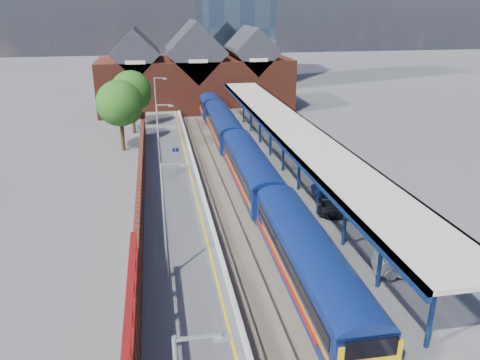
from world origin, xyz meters
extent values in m
plane|color=#5B5B5E|center=(0.00, 30.00, 0.00)|extent=(240.00, 240.00, 0.00)
cube|color=#473D33|center=(0.00, 20.00, 0.03)|extent=(6.00, 76.00, 0.06)
cube|color=slate|center=(-2.22, 20.00, 0.12)|extent=(0.07, 76.00, 0.14)
cube|color=slate|center=(-0.78, 20.00, 0.12)|extent=(0.07, 76.00, 0.14)
cube|color=slate|center=(0.78, 20.00, 0.12)|extent=(0.07, 76.00, 0.14)
cube|color=slate|center=(2.22, 20.00, 0.12)|extent=(0.07, 76.00, 0.14)
cube|color=#565659|center=(-5.50, 20.00, 0.50)|extent=(5.00, 76.00, 1.00)
cube|color=#565659|center=(6.00, 20.00, 0.50)|extent=(6.00, 76.00, 1.00)
cube|color=silver|center=(-3.15, 20.00, 1.02)|extent=(0.30, 76.00, 0.05)
cube|color=silver|center=(3.15, 20.00, 1.02)|extent=(0.30, 76.00, 0.05)
cube|color=yellow|center=(-3.75, 20.00, 1.01)|extent=(0.14, 76.00, 0.01)
cube|color=navy|center=(1.50, 4.68, 1.90)|extent=(3.05, 16.04, 2.50)
cube|color=navy|center=(1.50, 4.68, 3.15)|extent=(3.05, 16.04, 0.60)
cube|color=navy|center=(1.50, 21.28, 1.90)|extent=(3.05, 16.04, 2.50)
cube|color=navy|center=(1.50, 21.28, 3.15)|extent=(3.05, 16.04, 0.60)
cube|color=navy|center=(1.50, 37.88, 1.90)|extent=(3.05, 16.04, 2.50)
cube|color=navy|center=(1.50, 37.88, 3.15)|extent=(3.05, 16.04, 0.60)
cube|color=navy|center=(1.50, 54.48, 1.90)|extent=(3.05, 16.04, 2.50)
cube|color=navy|center=(1.50, 54.48, 3.15)|extent=(3.05, 16.04, 0.60)
cube|color=black|center=(0.08, 29.58, 2.35)|extent=(0.04, 60.54, 0.70)
cube|color=orange|center=(0.07, 29.58, 1.55)|extent=(0.03, 55.27, 0.30)
cube|color=#B50D0C|center=(0.06, 29.58, 1.30)|extent=(0.03, 55.27, 0.30)
cube|color=black|center=(1.50, -3.34, 2.55)|extent=(2.30, 0.20, 0.90)
cube|color=black|center=(1.50, -0.92, 0.30)|extent=(2.00, 2.40, 0.60)
cube|color=black|center=(1.50, 60.08, 0.30)|extent=(2.00, 2.40, 0.60)
cylinder|color=#0D2250|center=(5.00, -2.00, 3.10)|extent=(0.24, 0.24, 4.20)
cylinder|color=#0D2250|center=(5.00, 3.00, 3.10)|extent=(0.24, 0.24, 4.20)
cylinder|color=#0D2250|center=(5.00, 8.00, 3.10)|extent=(0.24, 0.24, 4.20)
cylinder|color=#0D2250|center=(5.00, 13.00, 3.10)|extent=(0.24, 0.24, 4.20)
cylinder|color=#0D2250|center=(5.00, 18.00, 3.10)|extent=(0.24, 0.24, 4.20)
cylinder|color=#0D2250|center=(5.00, 23.00, 3.10)|extent=(0.24, 0.24, 4.20)
cylinder|color=#0D2250|center=(5.00, 28.00, 3.10)|extent=(0.24, 0.24, 4.20)
cylinder|color=#0D2250|center=(5.00, 33.00, 3.10)|extent=(0.24, 0.24, 4.20)
cylinder|color=#0D2250|center=(5.00, 38.00, 3.10)|extent=(0.24, 0.24, 4.20)
cylinder|color=#0D2250|center=(5.00, 43.00, 3.10)|extent=(0.24, 0.24, 4.20)
cube|color=beige|center=(5.50, 22.00, 5.35)|extent=(4.50, 52.00, 0.25)
cube|color=#0D2250|center=(3.35, 22.00, 5.20)|extent=(0.20, 52.00, 0.55)
cube|color=#0D2250|center=(7.65, 22.00, 5.20)|extent=(0.20, 52.00, 0.55)
cube|color=#A5A8AA|center=(-5.90, -8.00, 7.90)|extent=(1.20, 0.08, 0.08)
cube|color=#A5A8AA|center=(-5.30, -8.00, 7.80)|extent=(0.45, 0.18, 0.12)
cylinder|color=#A5A8AA|center=(-6.50, 6.00, 4.50)|extent=(0.12, 0.12, 7.00)
cube|color=#A5A8AA|center=(-5.90, 6.00, 7.90)|extent=(1.20, 0.08, 0.08)
cube|color=#A5A8AA|center=(-5.30, 6.00, 7.80)|extent=(0.45, 0.18, 0.12)
cylinder|color=#A5A8AA|center=(-6.50, 22.00, 4.50)|extent=(0.12, 0.12, 7.00)
cube|color=#A5A8AA|center=(-5.90, 22.00, 7.90)|extent=(1.20, 0.08, 0.08)
cube|color=#A5A8AA|center=(-5.30, 22.00, 7.80)|extent=(0.45, 0.18, 0.12)
cylinder|color=#A5A8AA|center=(-6.50, 38.00, 4.50)|extent=(0.12, 0.12, 7.00)
cube|color=#A5A8AA|center=(-5.90, 38.00, 7.90)|extent=(1.20, 0.08, 0.08)
cube|color=#A5A8AA|center=(-5.30, 38.00, 7.80)|extent=(0.45, 0.18, 0.12)
cylinder|color=#A5A8AA|center=(-5.00, 24.00, 2.25)|extent=(0.08, 0.08, 2.50)
cube|color=#0C194C|center=(-5.00, 24.00, 3.30)|extent=(0.55, 0.06, 0.35)
cube|color=#5D2518|center=(-8.10, 14.00, 2.40)|extent=(0.35, 50.00, 2.80)
cube|color=maroon|center=(-8.10, -3.00, 4.80)|extent=(0.30, 15.00, 0.12)
cube|color=maroon|center=(-8.10, -3.00, 3.85)|extent=(0.30, 15.00, 0.12)
cube|color=maroon|center=(-8.10, -4.00, 4.30)|extent=(0.30, 0.12, 1.00)
cube|color=maroon|center=(-8.10, -2.00, 4.30)|extent=(0.30, 0.12, 1.00)
cube|color=maroon|center=(-8.10, 0.00, 4.30)|extent=(0.30, 0.12, 1.00)
cube|color=maroon|center=(-8.10, 2.00, 4.30)|extent=(0.30, 0.12, 1.00)
cube|color=maroon|center=(-8.10, 4.00, 4.30)|extent=(0.30, 0.12, 1.00)
cube|color=#5D2518|center=(0.00, 58.00, 4.00)|extent=(30.00, 12.00, 8.00)
cube|color=#232328|center=(-9.00, 58.00, 9.20)|extent=(7.13, 12.00, 7.13)
cube|color=#232328|center=(0.00, 58.00, 9.20)|extent=(9.16, 12.00, 9.16)
cube|color=#232328|center=(9.00, 58.00, 9.20)|extent=(7.13, 12.00, 7.13)
cube|color=beige|center=(-9.00, 51.95, 8.20)|extent=(2.80, 0.15, 0.50)
cube|color=beige|center=(0.00, 51.95, 8.20)|extent=(2.80, 0.15, 0.50)
cube|color=beige|center=(9.00, 51.95, 8.20)|extent=(2.80, 0.15, 0.50)
cylinder|color=#382314|center=(-10.50, 36.00, 2.00)|extent=(0.44, 0.44, 4.00)
sphere|color=#155015|center=(-10.50, 36.00, 5.50)|extent=(5.20, 5.20, 5.20)
sphere|color=#155015|center=(-9.70, 35.50, 4.80)|extent=(3.20, 3.20, 3.20)
cylinder|color=#382314|center=(-9.50, 44.00, 2.00)|extent=(0.44, 0.44, 4.00)
sphere|color=#155015|center=(-9.50, 44.00, 5.50)|extent=(5.20, 5.20, 5.20)
sphere|color=#155015|center=(-8.70, 43.50, 4.80)|extent=(3.20, 3.20, 3.20)
imported|color=maroon|center=(7.89, 4.48, 1.67)|extent=(3.96, 1.62, 1.34)
imported|color=#A8A8AD|center=(7.54, 3.75, 1.76)|extent=(4.89, 2.79, 1.52)
imported|color=black|center=(7.04, 11.98, 1.66)|extent=(4.94, 3.28, 1.33)
imported|color=navy|center=(7.57, 16.15, 1.54)|extent=(4.06, 2.27, 1.07)
camera|label=1|loc=(-6.60, -17.67, 15.72)|focal=35.00mm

